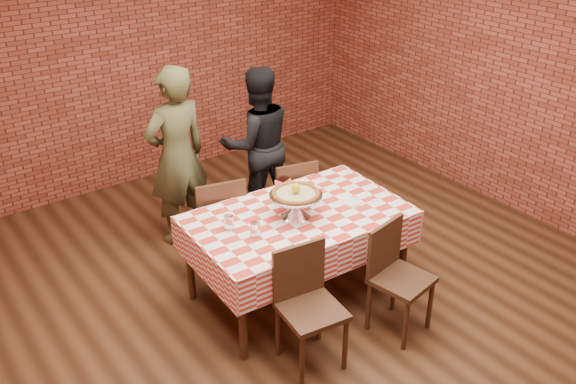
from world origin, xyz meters
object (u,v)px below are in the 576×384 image
object	(u,v)px
pizza	(296,194)
chair_near_right	(402,282)
water_glass_left	(255,230)
chair_far_right	(289,200)
water_glass_right	(229,223)
diner_black	(257,144)
condiment_caddy	(283,187)
diner_olive	(177,157)
table	(298,255)
chair_near_left	(312,312)
pizza_stand	(296,205)
chair_far_left	(217,221)

from	to	relation	value
pizza	chair_near_right	size ratio (longest dim) A/B	0.43
water_glass_left	chair_far_right	bearing A→B (deg)	41.35
water_glass_right	diner_black	xyz separation A→B (m)	(1.05, 1.19, -0.05)
condiment_caddy	diner_olive	size ratio (longest dim) A/B	0.09
table	pizza	bearing A→B (deg)	-161.96
water_glass_left	chair_near_right	size ratio (longest dim) A/B	0.13
pizza	chair_near_left	distance (m)	0.93
table	diner_black	world-z (taller)	diner_black
pizza_stand	water_glass_left	xyz separation A→B (m)	(-0.42, -0.06, -0.04)
pizza	chair_near_right	bearing A→B (deg)	-64.31
table	chair_near_right	size ratio (longest dim) A/B	1.93
table	condiment_caddy	world-z (taller)	condiment_caddy
water_glass_left	diner_olive	bearing A→B (deg)	85.62
pizza_stand	chair_far_right	size ratio (longest dim) A/B	0.48
diner_black	diner_olive	bearing A→B (deg)	11.51
chair_far_left	pizza_stand	bearing A→B (deg)	124.06
pizza_stand	chair_far_left	world-z (taller)	pizza_stand
chair_near_left	diner_olive	size ratio (longest dim) A/B	0.53
diner_olive	diner_black	size ratio (longest dim) A/B	1.10
table	chair_near_left	bearing A→B (deg)	-120.45
pizza_stand	pizza	bearing A→B (deg)	0.00
chair_far_left	chair_far_right	world-z (taller)	chair_far_left
pizza_stand	chair_near_right	bearing A→B (deg)	-64.31
table	water_glass_right	world-z (taller)	water_glass_right
chair_far_right	chair_near_right	bearing A→B (deg)	100.63
water_glass_left	water_glass_right	distance (m)	0.22
pizza_stand	diner_olive	xyz separation A→B (m)	(-0.31, 1.36, -0.01)
condiment_caddy	pizza_stand	bearing A→B (deg)	-127.75
pizza_stand	water_glass_right	size ratio (longest dim) A/B	3.65
pizza	condiment_caddy	world-z (taller)	pizza
chair_near_right	chair_far_right	xyz separation A→B (m)	(0.08, 1.51, 0.00)
pizza_stand	condiment_caddy	distance (m)	0.36
table	diner_olive	bearing A→B (deg)	104.15
chair_far_right	water_glass_right	bearing A→B (deg)	44.34
condiment_caddy	diner_black	size ratio (longest dim) A/B	0.09
water_glass_left	diner_black	size ratio (longest dim) A/B	0.07
water_glass_left	chair_far_left	bearing A→B (deg)	80.36
water_glass_left	chair_near_left	size ratio (longest dim) A/B	0.13
chair_far_right	diner_olive	distance (m)	1.09
pizza	chair_near_left	size ratio (longest dim) A/B	0.42
chair_far_left	diner_black	world-z (taller)	diner_black
pizza	water_glass_right	size ratio (longest dim) A/B	3.25
condiment_caddy	diner_olive	bearing A→B (deg)	95.20
pizza	diner_olive	size ratio (longest dim) A/B	0.22
pizza	chair_near_left	xyz separation A→B (m)	(-0.38, -0.69, -0.51)
water_glass_right	chair_near_right	size ratio (longest dim) A/B	0.13
water_glass_right	diner_olive	distance (m)	1.25
chair_near_left	diner_black	world-z (taller)	diner_black
chair_far_left	diner_olive	bearing A→B (deg)	-73.26
water_glass_left	chair_far_right	distance (m)	1.24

